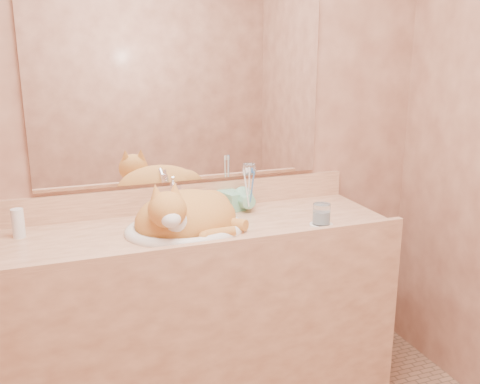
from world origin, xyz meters
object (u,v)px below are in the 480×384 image
object	(u,v)px
vanity_counter	(204,319)
water_glass	(322,214)
cat	(185,214)
soap_dispenser	(239,192)
sink_basin	(185,213)
toothbrush_cup	(249,204)

from	to	relation	value
vanity_counter	water_glass	bearing A→B (deg)	-19.14
cat	soap_dispenser	bearing A→B (deg)	22.04
sink_basin	soap_dispenser	distance (m)	0.34
sink_basin	toothbrush_cup	size ratio (longest dim) A/B	4.59
cat	toothbrush_cup	size ratio (longest dim) A/B	4.12
sink_basin	cat	bearing A→B (deg)	-86.83
vanity_counter	soap_dispenser	xyz separation A→B (m)	(0.22, 0.14, 0.52)
soap_dispenser	toothbrush_cup	size ratio (longest dim) A/B	1.77
vanity_counter	cat	world-z (taller)	cat
sink_basin	cat	distance (m)	0.01
sink_basin	toothbrush_cup	xyz separation A→B (m)	(0.33, 0.12, -0.03)
cat	water_glass	world-z (taller)	cat
cat	water_glass	distance (m)	0.57
vanity_counter	water_glass	world-z (taller)	water_glass
soap_dispenser	sink_basin	bearing A→B (deg)	-167.85
sink_basin	water_glass	distance (m)	0.57
soap_dispenser	toothbrush_cup	bearing A→B (deg)	-68.37
vanity_counter	toothbrush_cup	xyz separation A→B (m)	(0.25, 0.10, 0.47)
sink_basin	toothbrush_cup	distance (m)	0.35
water_glass	vanity_counter	bearing A→B (deg)	160.86
toothbrush_cup	water_glass	bearing A→B (deg)	-50.09
sink_basin	cat	world-z (taller)	cat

